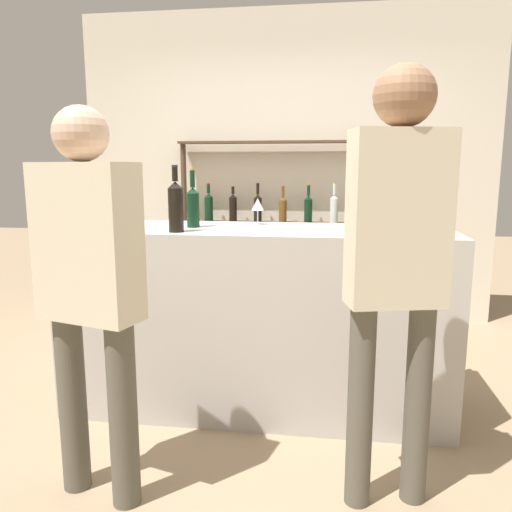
# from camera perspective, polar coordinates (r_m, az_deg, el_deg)

# --- Properties ---
(ground_plane) EXTENTS (16.00, 16.00, 0.00)m
(ground_plane) POSITION_cam_1_polar(r_m,az_deg,el_deg) (3.13, -0.00, -16.52)
(ground_plane) COLOR #9E8466
(bar_counter) EXTENTS (2.18, 0.68, 1.06)m
(bar_counter) POSITION_cam_1_polar(r_m,az_deg,el_deg) (2.93, -0.00, -7.18)
(bar_counter) COLOR #B7B2AD
(bar_counter) RESTS_ON ground_plane
(back_wall) EXTENTS (3.78, 0.12, 2.80)m
(back_wall) POSITION_cam_1_polar(r_m,az_deg,el_deg) (4.73, 3.31, 10.04)
(back_wall) COLOR beige
(back_wall) RESTS_ON ground_plane
(back_shelf) EXTENTS (1.90, 0.18, 1.64)m
(back_shelf) POSITION_cam_1_polar(r_m,az_deg,el_deg) (4.56, 2.94, 6.00)
(back_shelf) COLOR #4C3828
(back_shelf) RESTS_ON ground_plane
(counter_bottle_0) EXTENTS (0.08, 0.08, 0.33)m
(counter_bottle_0) POSITION_cam_1_polar(r_m,az_deg,el_deg) (2.92, 16.39, 5.41)
(counter_bottle_0) COLOR silver
(counter_bottle_0) RESTS_ON bar_counter
(counter_bottle_1) EXTENTS (0.08, 0.08, 0.34)m
(counter_bottle_1) POSITION_cam_1_polar(r_m,az_deg,el_deg) (2.91, -16.59, 5.53)
(counter_bottle_1) COLOR silver
(counter_bottle_1) RESTS_ON bar_counter
(counter_bottle_2) EXTENTS (0.08, 0.08, 0.35)m
(counter_bottle_2) POSITION_cam_1_polar(r_m,az_deg,el_deg) (2.74, 19.78, 5.36)
(counter_bottle_2) COLOR brown
(counter_bottle_2) RESTS_ON bar_counter
(counter_bottle_3) EXTENTS (0.07, 0.07, 0.37)m
(counter_bottle_3) POSITION_cam_1_polar(r_m,az_deg,el_deg) (3.06, 17.96, 5.87)
(counter_bottle_3) COLOR black
(counter_bottle_3) RESTS_ON bar_counter
(counter_bottle_4) EXTENTS (0.08, 0.08, 0.35)m
(counter_bottle_4) POSITION_cam_1_polar(r_m,az_deg,el_deg) (2.68, -9.16, 5.73)
(counter_bottle_4) COLOR black
(counter_bottle_4) RESTS_ON bar_counter
(counter_bottle_5) EXTENTS (0.07, 0.07, 0.34)m
(counter_bottle_5) POSITION_cam_1_polar(r_m,az_deg,el_deg) (2.88, -7.21, 5.74)
(counter_bottle_5) COLOR black
(counter_bottle_5) RESTS_ON bar_counter
(wine_glass) EXTENTS (0.08, 0.08, 0.16)m
(wine_glass) POSITION_cam_1_polar(r_m,az_deg,el_deg) (2.99, 0.20, 5.82)
(wine_glass) COLOR silver
(wine_glass) RESTS_ON bar_counter
(customer_right) EXTENTS (0.41, 0.25, 1.78)m
(customer_right) POSITION_cam_1_polar(r_m,az_deg,el_deg) (2.02, 15.79, 0.61)
(customer_right) COLOR #575347
(customer_right) RESTS_ON ground_plane
(customer_left) EXTENTS (0.46, 0.30, 1.64)m
(customer_left) POSITION_cam_1_polar(r_m,az_deg,el_deg) (2.12, -18.51, -2.35)
(customer_left) COLOR #575347
(customer_left) RESTS_ON ground_plane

